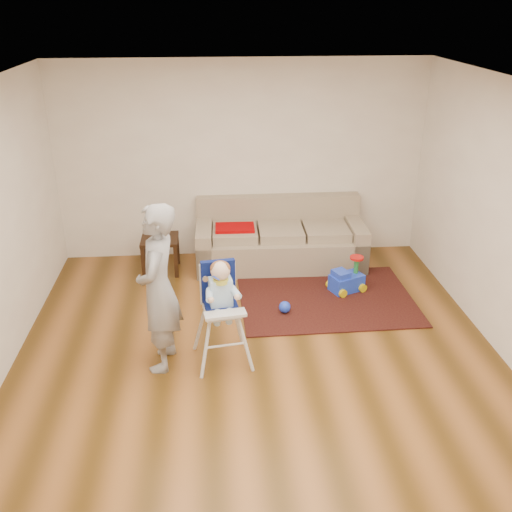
{
  "coord_description": "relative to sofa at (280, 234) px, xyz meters",
  "views": [
    {
      "loc": [
        -0.44,
        -4.83,
        3.4
      ],
      "look_at": [
        0.0,
        0.4,
        1.0
      ],
      "focal_mm": 40.0,
      "sensor_mm": 36.0,
      "label": 1
    }
  ],
  "objects": [
    {
      "name": "sofa",
      "position": [
        0.0,
        0.0,
        0.0
      ],
      "size": [
        2.3,
        0.98,
        0.88
      ],
      "rotation": [
        0.0,
        0.0,
        -0.02
      ],
      "color": "tan",
      "rests_on": "ground"
    },
    {
      "name": "ground",
      "position": [
        -0.49,
        -2.3,
        -0.44
      ],
      "size": [
        5.5,
        5.5,
        0.0
      ],
      "primitive_type": "plane",
      "color": "#4D320F",
      "rests_on": "ground"
    },
    {
      "name": "side_table",
      "position": [
        -1.62,
        -0.09,
        -0.2
      ],
      "size": [
        0.48,
        0.48,
        0.48
      ],
      "primitive_type": null,
      "color": "black",
      "rests_on": "ground"
    },
    {
      "name": "adult",
      "position": [
        -1.45,
        -2.25,
        0.41
      ],
      "size": [
        0.49,
        0.67,
        1.7
      ],
      "primitive_type": "imported",
      "rotation": [
        0.0,
        0.0,
        -1.7
      ],
      "color": "gray",
      "rests_on": "ground"
    },
    {
      "name": "high_chair",
      "position": [
        -0.86,
        -2.24,
        0.1
      ],
      "size": [
        0.58,
        0.58,
        1.12
      ],
      "rotation": [
        0.0,
        0.0,
        0.14
      ],
      "color": "silver",
      "rests_on": "ground"
    },
    {
      "name": "toy_ball",
      "position": [
        -0.11,
        -1.37,
        -0.35
      ],
      "size": [
        0.14,
        0.14,
        0.14
      ],
      "primitive_type": "sphere",
      "color": "blue",
      "rests_on": "area_rug"
    },
    {
      "name": "ride_on_toy",
      "position": [
        0.74,
        -0.87,
        -0.2
      ],
      "size": [
        0.48,
        0.42,
        0.44
      ],
      "primitive_type": null,
      "rotation": [
        0.0,
        0.0,
        0.4
      ],
      "color": "blue",
      "rests_on": "area_rug"
    },
    {
      "name": "area_rug",
      "position": [
        0.45,
        -1.06,
        -0.43
      ],
      "size": [
        2.13,
        1.61,
        0.02
      ],
      "primitive_type": "cube",
      "rotation": [
        0.0,
        0.0,
        0.01
      ],
      "color": "black",
      "rests_on": "ground"
    },
    {
      "name": "room_envelope",
      "position": [
        -0.49,
        -1.77,
        1.44
      ],
      "size": [
        5.04,
        5.52,
        2.72
      ],
      "color": "silver",
      "rests_on": "ground"
    }
  ]
}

